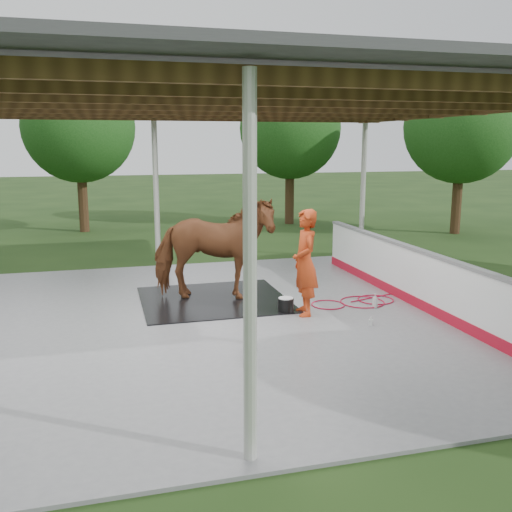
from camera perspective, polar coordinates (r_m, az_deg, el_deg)
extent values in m
plane|color=#1E3814|center=(10.47, -7.13, -6.80)|extent=(100.00, 100.00, 0.00)
cube|color=slate|center=(10.47, -7.13, -6.67)|extent=(12.00, 10.00, 0.05)
cylinder|color=beige|center=(5.49, -0.61, -1.96)|extent=(0.14, 0.14, 3.85)
cylinder|color=beige|center=(14.69, -9.95, 6.18)|extent=(0.14, 0.14, 3.85)
cylinder|color=beige|center=(16.23, 10.64, 6.62)|extent=(0.14, 0.14, 3.85)
cube|color=brown|center=(5.57, -1.19, 17.64)|extent=(12.00, 0.10, 0.18)
cube|color=brown|center=(7.03, -4.28, 16.28)|extent=(12.00, 0.10, 0.18)
cube|color=brown|center=(8.50, -6.28, 15.37)|extent=(12.00, 0.10, 0.18)
cube|color=brown|center=(9.98, -7.68, 14.71)|extent=(12.00, 0.10, 0.18)
cube|color=brown|center=(11.47, -8.71, 14.22)|extent=(12.00, 0.10, 0.18)
cube|color=brown|center=(12.96, -9.50, 13.84)|extent=(12.00, 0.10, 0.18)
cube|color=brown|center=(14.45, -10.13, 13.54)|extent=(12.00, 0.10, 0.18)
cube|color=brown|center=(12.14, 20.89, 13.46)|extent=(0.12, 10.00, 0.18)
cube|color=#38383A|center=(10.00, -7.71, 15.86)|extent=(12.60, 10.60, 0.10)
cube|color=#AF0E23|center=(11.93, 15.33, -4.13)|extent=(0.14, 8.00, 0.20)
cube|color=white|center=(11.81, 15.47, -1.79)|extent=(0.12, 8.00, 1.00)
cube|color=slate|center=(11.71, 15.61, 0.70)|extent=(0.16, 8.00, 0.06)
cylinder|color=#382314|center=(21.99, -16.90, 5.20)|extent=(0.36, 0.36, 2.20)
sphere|color=#194714|center=(21.89, -17.31, 12.24)|extent=(4.00, 4.00, 4.00)
cylinder|color=#382314|center=(23.17, 3.37, 5.95)|extent=(0.36, 0.36, 2.20)
sphere|color=#194714|center=(23.08, 3.45, 12.64)|extent=(4.00, 4.00, 4.00)
cylinder|color=#382314|center=(21.83, 19.42, 5.01)|extent=(0.36, 0.36, 2.20)
sphere|color=#194714|center=(21.73, 19.89, 12.10)|extent=(4.00, 4.00, 4.00)
cube|color=black|center=(11.81, -4.22, -4.35)|extent=(2.94, 2.75, 0.02)
imported|color=brown|center=(11.57, -4.30, 0.73)|extent=(2.71, 1.77, 2.11)
imported|color=#AE3412|center=(10.62, 4.93, -0.66)|extent=(0.53, 0.76, 1.99)
cylinder|color=black|center=(10.94, 3.00, -4.93)|extent=(0.30, 0.30, 0.27)
cylinder|color=white|center=(10.91, 3.01, -4.26)|extent=(0.28, 0.28, 0.03)
imported|color=silver|center=(11.44, 11.82, -4.39)|extent=(0.13, 0.13, 0.28)
imported|color=#338CD8|center=(10.36, 11.41, -6.39)|extent=(0.10, 0.10, 0.16)
torus|color=#B00C2E|center=(11.79, 10.58, -4.54)|extent=(0.90, 0.90, 0.02)
torus|color=#B00C2E|center=(12.01, 11.86, -4.29)|extent=(0.74, 0.74, 0.02)
torus|color=#B00C2E|center=(11.49, 7.21, -4.85)|extent=(0.67, 0.67, 0.02)
cylinder|color=#B00C2E|center=(12.19, 11.72, -4.06)|extent=(1.24, 0.42, 0.02)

